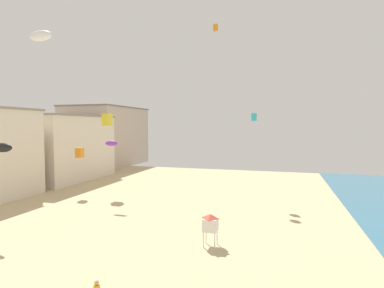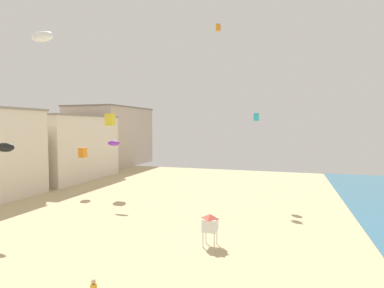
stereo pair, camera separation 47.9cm
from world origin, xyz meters
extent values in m
cube|color=silver|center=(-28.23, 39.95, 5.54)|extent=(17.94, 16.94, 11.07)
cube|color=gray|center=(-28.23, 39.95, 11.22)|extent=(18.30, 17.28, 0.30)
cube|color=#C6B29E|center=(-28.23, 60.06, 6.87)|extent=(12.86, 19.99, 13.74)
cube|color=slate|center=(-28.23, 60.06, 13.89)|extent=(13.11, 20.39, 0.30)
sphere|color=tan|center=(3.97, 7.20, 1.52)|extent=(0.24, 0.24, 0.24)
cylinder|color=white|center=(7.10, 16.81, 0.60)|extent=(0.10, 0.10, 1.20)
cylinder|color=white|center=(8.00, 16.81, 0.60)|extent=(0.10, 0.10, 1.20)
cylinder|color=white|center=(7.10, 17.71, 0.60)|extent=(0.10, 0.10, 1.20)
cylinder|color=white|center=(8.00, 17.71, 0.60)|extent=(0.10, 0.10, 1.20)
cube|color=white|center=(7.55, 17.26, 1.70)|extent=(1.10, 1.10, 1.00)
pyramid|color=#D14C3D|center=(7.55, 17.26, 2.38)|extent=(1.10, 1.10, 0.35)
ellipsoid|color=white|center=(-7.43, 16.41, 17.26)|extent=(2.34, 0.65, 0.91)
ellipsoid|color=purple|center=(-6.86, 26.76, 7.37)|extent=(1.64, 0.45, 0.64)
cube|color=orange|center=(-13.60, 29.79, 5.82)|extent=(0.86, 0.86, 1.35)
cube|color=#2DB7CC|center=(9.37, 33.70, 10.58)|extent=(0.61, 0.61, 0.96)
ellipsoid|color=black|center=(-10.57, 15.05, 7.57)|extent=(2.10, 0.58, 0.82)
cube|color=yellow|center=(-11.04, 32.64, 10.36)|extent=(1.09, 1.09, 1.71)
cube|color=orange|center=(3.22, 39.00, 23.80)|extent=(0.61, 0.61, 0.95)
camera|label=1|loc=(12.90, -6.00, 9.42)|focal=28.89mm
camera|label=2|loc=(13.36, -5.86, 9.42)|focal=28.89mm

